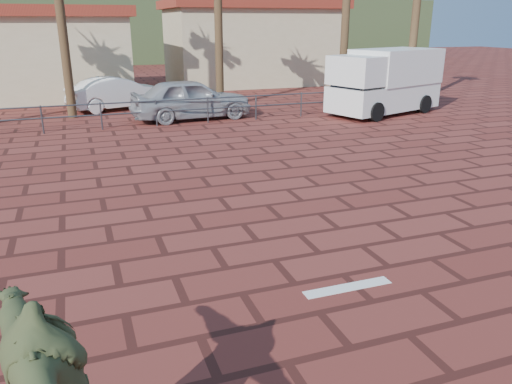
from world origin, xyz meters
TOP-DOWN VIEW (x-y plane):
  - ground at (0.00, 0.00)m, footprint 120.00×120.00m
  - paint_stripe at (0.70, -1.20)m, footprint 1.40×0.22m
  - guardrail at (0.00, 12.00)m, footprint 24.06×0.06m
  - building_west at (-6.00, 22.00)m, footprint 12.60×7.60m
  - building_east at (8.00, 24.00)m, footprint 10.60×6.60m
  - hill_front at (0.00, 50.00)m, footprint 70.00×18.00m
  - campervan at (9.69, 11.51)m, footprint 5.57×3.66m
  - car_silver at (1.58, 13.00)m, footprint 4.93×2.29m
  - car_white at (-0.98, 16.50)m, footprint 4.64×2.79m
  - street_sign at (10.68, 12.00)m, footprint 0.41×0.19m

SIDE VIEW (x-z plane):
  - ground at x=0.00m, z-range 0.00..0.00m
  - paint_stripe at x=0.70m, z-range 0.00..0.01m
  - guardrail at x=0.00m, z-range 0.18..1.18m
  - car_white at x=-0.98m, z-range 0.00..1.44m
  - car_silver at x=1.58m, z-range 0.00..1.63m
  - campervan at x=9.69m, z-range 0.07..2.74m
  - street_sign at x=10.68m, z-range 0.42..2.54m
  - building_west at x=-6.00m, z-range 0.03..4.53m
  - building_east at x=8.00m, z-range 0.04..5.04m
  - hill_front at x=0.00m, z-range 0.00..6.00m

